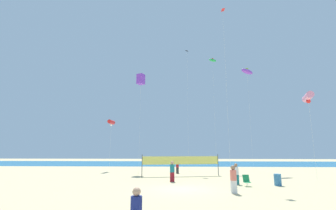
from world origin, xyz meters
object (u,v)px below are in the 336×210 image
(beachgoer_coral_shirt, at_px, (233,178))
(kite_red_diamond, at_px, (223,19))
(beachgoer_maroon_shirt, at_px, (177,167))
(beach_handbag, at_px, (233,184))
(kite_violet_inflatable, at_px, (247,72))
(volleyball_net, at_px, (181,161))
(kite_green_inflatable, at_px, (213,61))
(trash_barrel, at_px, (278,180))
(kite_red_tube, at_px, (111,122))
(beachgoer_white_shirt, at_px, (236,173))
(beachgoer_teal_shirt, at_px, (172,171))
(kite_pink_tube, at_px, (308,97))
(kite_black_diamond, at_px, (187,53))
(folding_beach_chair, at_px, (247,180))
(kite_violet_box, at_px, (141,79))

(beachgoer_coral_shirt, bearing_deg, kite_red_diamond, -133.93)
(kite_red_diamond, bearing_deg, beachgoer_maroon_shirt, 130.87)
(beach_handbag, bearing_deg, kite_violet_inflatable, 66.32)
(volleyball_net, height_order, kite_green_inflatable, kite_green_inflatable)
(trash_barrel, xyz_separation_m, kite_red_tube, (-18.17, 13.93, 6.48))
(beachgoer_white_shirt, height_order, kite_violet_inflatable, kite_violet_inflatable)
(beachgoer_coral_shirt, height_order, beachgoer_teal_shirt, beachgoer_teal_shirt)
(kite_pink_tube, relative_size, kite_red_tube, 1.16)
(beachgoer_white_shirt, xyz_separation_m, kite_black_diamond, (-3.49, 13.35, 16.73))
(kite_red_tube, height_order, kite_red_diamond, kite_red_diamond)
(folding_beach_chair, height_order, kite_green_inflatable, kite_green_inflatable)
(trash_barrel, height_order, kite_black_diamond, kite_black_diamond)
(kite_black_diamond, bearing_deg, trash_barrel, -64.29)
(kite_green_inflatable, relative_size, kite_red_tube, 2.43)
(kite_green_inflatable, distance_m, kite_violet_inflatable, 6.37)
(beachgoer_white_shirt, height_order, folding_beach_chair, beachgoer_white_shirt)
(beachgoer_white_shirt, relative_size, folding_beach_chair, 1.98)
(beachgoer_teal_shirt, xyz_separation_m, volleyball_net, (0.87, 4.85, 0.65))
(kite_violet_box, xyz_separation_m, kite_red_diamond, (10.62, -8.87, 4.24))
(beachgoer_maroon_shirt, bearing_deg, kite_red_tube, 26.80)
(beachgoer_coral_shirt, xyz_separation_m, beachgoer_white_shirt, (1.21, 4.29, -0.05))
(volleyball_net, height_order, kite_black_diamond, kite_black_diamond)
(folding_beach_chair, xyz_separation_m, kite_red_diamond, (-0.41, 4.19, 16.95))
(beachgoer_maroon_shirt, relative_size, kite_violet_box, 0.11)
(kite_violet_box, xyz_separation_m, kite_black_diamond, (6.97, 1.27, 4.50))
(beachgoer_white_shirt, relative_size, kite_red_tube, 0.24)
(beachgoer_coral_shirt, bearing_deg, kite_violet_inflatable, -144.72)
(kite_violet_box, distance_m, kite_red_diamond, 14.48)
(volleyball_net, bearing_deg, beachgoer_white_shirt, -53.45)
(folding_beach_chair, xyz_separation_m, beach_handbag, (-1.13, 0.07, -0.34))
(volleyball_net, bearing_deg, beachgoer_maroon_shirt, 98.04)
(folding_beach_chair, xyz_separation_m, volleyball_net, (-5.27, 7.32, 1.18))
(folding_beach_chair, height_order, trash_barrel, trash_barrel)
(folding_beach_chair, relative_size, kite_violet_inflatable, 0.06)
(volleyball_net, bearing_deg, kite_black_diamond, 80.25)
(trash_barrel, height_order, kite_violet_inflatable, kite_violet_inflatable)
(beachgoer_coral_shirt, relative_size, beach_handbag, 5.92)
(kite_red_tube, height_order, kite_violet_inflatable, kite_violet_inflatable)
(beachgoer_teal_shirt, height_order, kite_pink_tube, kite_pink_tube)
(folding_beach_chair, distance_m, kite_red_tube, 22.09)
(beachgoer_teal_shirt, height_order, kite_violet_box, kite_violet_box)
(beachgoer_maroon_shirt, relative_size, beach_handbag, 4.96)
(trash_barrel, height_order, beach_handbag, trash_barrel)
(beachgoer_maroon_shirt, distance_m, beachgoer_teal_shirt, 7.83)
(beachgoer_maroon_shirt, distance_m, kite_violet_box, 13.73)
(kite_red_tube, relative_size, kite_violet_inflatable, 0.50)
(beachgoer_white_shirt, relative_size, beachgoer_maroon_shirt, 1.13)
(volleyball_net, height_order, kite_violet_inflatable, kite_violet_inflatable)
(beachgoer_maroon_shirt, relative_size, kite_red_diamond, 0.08)
(beachgoer_coral_shirt, bearing_deg, kite_pink_tube, -178.28)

